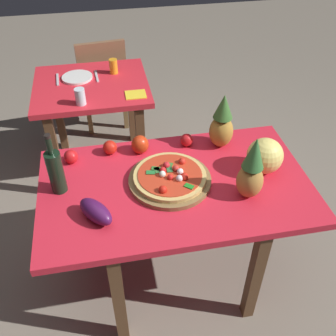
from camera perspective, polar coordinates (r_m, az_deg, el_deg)
name	(u,v)px	position (r m, az deg, el deg)	size (l,w,h in m)	color
ground_plane	(174,271)	(2.53, 0.88, -14.82)	(10.00, 10.00, 0.00)	gray
display_table	(175,196)	(2.03, 1.06, -4.17)	(1.36, 0.80, 0.74)	brown
background_table	(93,100)	(2.95, -10.94, 9.74)	(0.81, 0.71, 0.74)	brown
dining_chair	(102,79)	(3.52, -9.63, 12.81)	(0.44, 0.44, 0.85)	olive
pizza_board	(170,180)	(1.96, 0.27, -1.76)	(0.42, 0.42, 0.03)	olive
pizza	(170,176)	(1.95, 0.33, -1.17)	(0.37, 0.37, 0.06)	#D8B464
wine_bottle	(56,171)	(1.92, -16.15, -0.40)	(0.08, 0.08, 0.33)	black
pineapple_left	(222,124)	(2.15, 7.91, 6.47)	(0.13, 0.13, 0.32)	#B28534
pineapple_right	(251,171)	(1.84, 12.14, -0.46)	(0.13, 0.13, 0.34)	#B17F39
melon	(265,156)	(2.05, 14.02, 1.75)	(0.19, 0.19, 0.19)	#EFDB70
bell_pepper	(140,145)	(2.14, -4.12, 3.45)	(0.10, 0.10, 0.11)	red
eggplant	(96,211)	(1.79, -10.55, -6.29)	(0.20, 0.09, 0.09)	#49164A
tomato_at_corner	(71,157)	(2.13, -14.05, 1.64)	(0.08, 0.08, 0.08)	red
tomato_beside_pepper	(110,147)	(2.15, -8.51, 3.01)	(0.08, 0.08, 0.08)	red
tomato_near_board	(187,140)	(2.19, 2.75, 4.12)	(0.07, 0.07, 0.07)	red
drinking_glass_juice	(113,66)	(2.98, -8.01, 14.56)	(0.06, 0.06, 0.11)	orange
drinking_glass_water	(80,97)	(2.62, -12.75, 10.18)	(0.07, 0.07, 0.11)	silver
dinner_plate	(77,77)	(2.97, -13.17, 12.82)	(0.22, 0.22, 0.02)	white
fork_utensil	(58,80)	(2.99, -15.88, 12.37)	(0.02, 0.18, 0.01)	silver
knife_utensil	(97,76)	(2.97, -10.41, 13.11)	(0.02, 0.18, 0.01)	silver
napkin_folded	(136,95)	(2.70, -4.77, 10.68)	(0.14, 0.12, 0.01)	yellow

